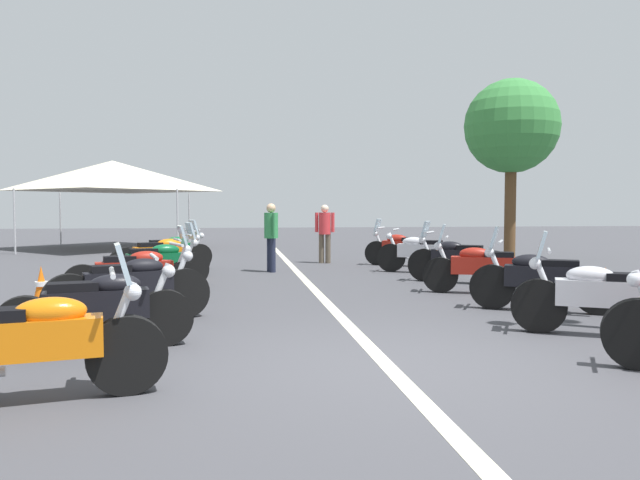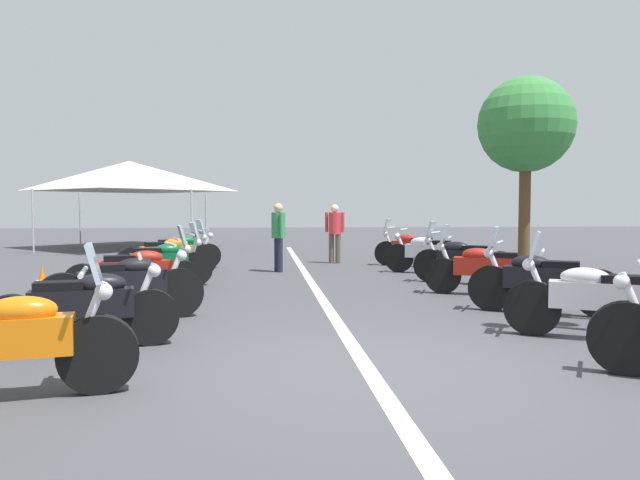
% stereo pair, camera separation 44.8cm
% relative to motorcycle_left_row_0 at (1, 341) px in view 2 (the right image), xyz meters
% --- Properties ---
extents(ground_plane, '(80.00, 80.00, 0.00)m').
position_rel_motorcycle_left_row_0_xyz_m(ground_plane, '(0.70, -2.94, -0.46)').
color(ground_plane, '#424247').
extents(lane_centre_stripe, '(23.70, 0.16, 0.01)m').
position_rel_motorcycle_left_row_0_xyz_m(lane_centre_stripe, '(5.87, -2.94, -0.46)').
color(lane_centre_stripe, beige).
rests_on(lane_centre_stripe, ground_plane).
extents(motorcycle_left_row_0, '(0.73, 2.07, 1.20)m').
position_rel_motorcycle_left_row_0_xyz_m(motorcycle_left_row_0, '(0.00, 0.00, 0.00)').
color(motorcycle_left_row_0, black).
rests_on(motorcycle_left_row_0, ground_plane).
extents(motorcycle_left_row_1, '(0.72, 1.95, 0.98)m').
position_rel_motorcycle_left_row_0_xyz_m(motorcycle_left_row_1, '(1.70, -0.13, -0.02)').
color(motorcycle_left_row_1, black).
rests_on(motorcycle_left_row_1, ground_plane).
extents(motorcycle_left_row_2, '(0.95, 2.03, 1.01)m').
position_rel_motorcycle_left_row_0_xyz_m(motorcycle_left_row_2, '(3.26, -0.19, 0.00)').
color(motorcycle_left_row_2, black).
rests_on(motorcycle_left_row_2, ground_plane).
extents(motorcycle_left_row_3, '(0.81, 2.12, 1.20)m').
position_rel_motorcycle_left_row_0_xyz_m(motorcycle_left_row_3, '(5.04, 0.01, -0.00)').
color(motorcycle_left_row_3, black).
rests_on(motorcycle_left_row_3, ground_plane).
extents(motorcycle_left_row_4, '(0.91, 1.92, 1.21)m').
position_rel_motorcycle_left_row_0_xyz_m(motorcycle_left_row_4, '(6.62, -0.11, 0.00)').
color(motorcycle_left_row_4, black).
rests_on(motorcycle_left_row_4, ground_plane).
extents(motorcycle_left_row_5, '(1.02, 2.04, 1.22)m').
position_rel_motorcycle_left_row_0_xyz_m(motorcycle_left_row_5, '(8.35, 0.01, 0.01)').
color(motorcycle_left_row_5, black).
rests_on(motorcycle_left_row_5, ground_plane).
extents(motorcycle_left_row_6, '(1.00, 1.98, 0.98)m').
position_rel_motorcycle_left_row_0_xyz_m(motorcycle_left_row_6, '(10.01, 0.01, -0.02)').
color(motorcycle_left_row_6, black).
rests_on(motorcycle_left_row_6, ground_plane).
extents(motorcycle_right_row_1, '(1.12, 1.93, 1.21)m').
position_rel_motorcycle_left_row_0_xyz_m(motorcycle_right_row_1, '(1.62, -5.73, 0.00)').
color(motorcycle_right_row_1, black).
rests_on(motorcycle_right_row_1, ground_plane).
extents(motorcycle_right_row_2, '(1.13, 1.87, 1.22)m').
position_rel_motorcycle_left_row_0_xyz_m(motorcycle_right_row_2, '(3.29, -5.86, 0.01)').
color(motorcycle_right_row_2, black).
rests_on(motorcycle_right_row_2, ground_plane).
extents(motorcycle_right_row_3, '(1.02, 2.03, 1.20)m').
position_rel_motorcycle_left_row_0_xyz_m(motorcycle_right_row_3, '(5.10, -5.76, -0.00)').
color(motorcycle_right_row_3, black).
rests_on(motorcycle_right_row_3, ground_plane).
extents(motorcycle_right_row_4, '(1.19, 1.79, 1.22)m').
position_rel_motorcycle_left_row_0_xyz_m(motorcycle_right_row_4, '(6.67, -5.88, 0.01)').
color(motorcycle_right_row_4, black).
rests_on(motorcycle_right_row_4, ground_plane).
extents(motorcycle_right_row_5, '(1.11, 1.90, 1.01)m').
position_rel_motorcycle_left_row_0_xyz_m(motorcycle_right_row_5, '(8.52, -5.71, -0.00)').
color(motorcycle_right_row_5, black).
rests_on(motorcycle_right_row_5, ground_plane).
extents(motorcycle_right_row_6, '(1.14, 1.84, 1.20)m').
position_rel_motorcycle_left_row_0_xyz_m(motorcycle_right_row_6, '(10.19, -5.75, -0.00)').
color(motorcycle_right_row_6, black).
rests_on(motorcycle_right_row_6, ground_plane).
extents(traffic_cone_0, '(0.36, 0.36, 0.61)m').
position_rel_motorcycle_left_row_0_xyz_m(traffic_cone_0, '(4.71, -7.04, -0.17)').
color(traffic_cone_0, orange).
rests_on(traffic_cone_0, ground_plane).
extents(traffic_cone_1, '(0.36, 0.36, 0.61)m').
position_rel_motorcycle_left_row_0_xyz_m(traffic_cone_1, '(4.77, 1.36, -0.17)').
color(traffic_cone_1, orange).
rests_on(traffic_cone_1, ground_plane).
extents(traffic_cone_2, '(0.36, 0.36, 0.61)m').
position_rel_motorcycle_left_row_0_xyz_m(traffic_cone_2, '(3.42, -6.93, -0.17)').
color(traffic_cone_2, orange).
rests_on(traffic_cone_2, ground_plane).
extents(bystander_0, '(0.51, 0.32, 1.58)m').
position_rel_motorcycle_left_row_0_xyz_m(bystander_0, '(9.18, -2.35, 0.46)').
color(bystander_0, '#1E2338').
rests_on(bystander_0, ground_plane).
extents(bystander_1, '(0.32, 0.51, 1.57)m').
position_rel_motorcycle_left_row_0_xyz_m(bystander_1, '(11.24, -3.90, 0.45)').
color(bystander_1, brown).
rests_on(bystander_1, ground_plane).
extents(roadside_tree_0, '(2.66, 2.66, 5.13)m').
position_rel_motorcycle_left_row_0_xyz_m(roadside_tree_0, '(11.62, -9.32, 3.30)').
color(roadside_tree_0, brown).
rests_on(roadside_tree_0, ground_plane).
extents(event_tent, '(5.64, 5.64, 3.20)m').
position_rel_motorcycle_left_row_0_xyz_m(event_tent, '(18.15, 2.90, 2.18)').
color(event_tent, beige).
rests_on(event_tent, ground_plane).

